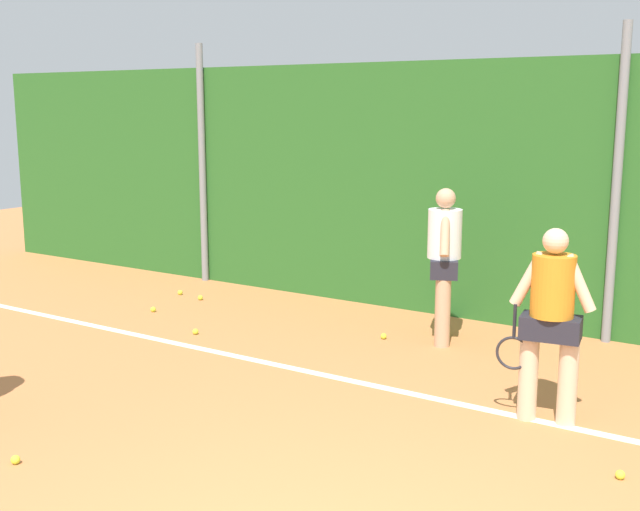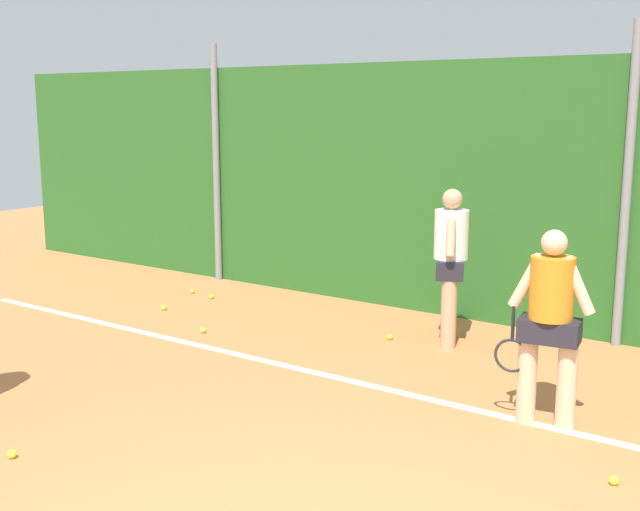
% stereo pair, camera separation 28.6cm
% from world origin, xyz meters
% --- Properties ---
extents(ground_plane, '(30.59, 30.59, 0.00)m').
position_xyz_m(ground_plane, '(0.00, 1.75, 0.00)').
color(ground_plane, '#C67542').
extents(hedge_fence_backdrop, '(19.88, 0.25, 3.07)m').
position_xyz_m(hedge_fence_backdrop, '(0.00, 5.95, 1.54)').
color(hedge_fence_backdrop, '#286023').
rests_on(hedge_fence_backdrop, ground_plane).
extents(fence_post_left, '(0.10, 0.10, 3.40)m').
position_xyz_m(fence_post_left, '(-5.74, 5.78, 1.70)').
color(fence_post_left, gray).
rests_on(fence_post_left, ground_plane).
extents(fence_post_center, '(0.10, 0.10, 3.40)m').
position_xyz_m(fence_post_center, '(0.00, 5.78, 1.70)').
color(fence_post_center, gray).
rests_on(fence_post_center, ground_plane).
extents(court_baseline_paint, '(14.53, 0.10, 0.01)m').
position_xyz_m(court_baseline_paint, '(0.00, 3.18, 0.00)').
color(court_baseline_paint, white).
rests_on(court_baseline_paint, ground_plane).
extents(player_midcourt, '(0.74, 0.34, 1.60)m').
position_xyz_m(player_midcourt, '(0.11, 3.21, 0.90)').
color(player_midcourt, beige).
rests_on(player_midcourt, ground_plane).
extents(player_backcourt_far, '(0.47, 0.66, 1.69)m').
position_xyz_m(player_backcourt_far, '(-1.52, 4.80, 0.95)').
color(player_backcourt_far, tan).
rests_on(player_backcourt_far, ground_plane).
extents(tennis_ball_4, '(0.07, 0.07, 0.07)m').
position_xyz_m(tennis_ball_4, '(-5.42, 4.88, 0.03)').
color(tennis_ball_4, '#CCDB33').
rests_on(tennis_ball_4, ground_plane).
extents(tennis_ball_5, '(0.07, 0.07, 0.07)m').
position_xyz_m(tennis_ball_5, '(-5.08, 4.02, 0.03)').
color(tennis_ball_5, '#CCDB33').
rests_on(tennis_ball_5, ground_plane).
extents(tennis_ball_6, '(0.07, 0.07, 0.07)m').
position_xyz_m(tennis_ball_6, '(-2.10, 4.54, 0.03)').
color(tennis_ball_6, '#CCDB33').
rests_on(tennis_ball_6, ground_plane).
extents(tennis_ball_8, '(0.07, 0.07, 0.07)m').
position_xyz_m(tennis_ball_8, '(-2.87, 0.36, 0.03)').
color(tennis_ball_8, '#CCDB33').
rests_on(tennis_ball_8, ground_plane).
extents(tennis_ball_9, '(0.07, 0.07, 0.07)m').
position_xyz_m(tennis_ball_9, '(-4.99, 4.81, 0.03)').
color(tennis_ball_9, '#CCDB33').
rests_on(tennis_ball_9, ground_plane).
extents(tennis_ball_10, '(0.07, 0.07, 0.07)m').
position_xyz_m(tennis_ball_10, '(0.86, 2.47, 0.03)').
color(tennis_ball_10, '#CCDB33').
rests_on(tennis_ball_10, ground_plane).
extents(tennis_ball_11, '(0.07, 0.07, 0.07)m').
position_xyz_m(tennis_ball_11, '(-3.97, 3.56, 0.03)').
color(tennis_ball_11, '#CCDB33').
rests_on(tennis_ball_11, ground_plane).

